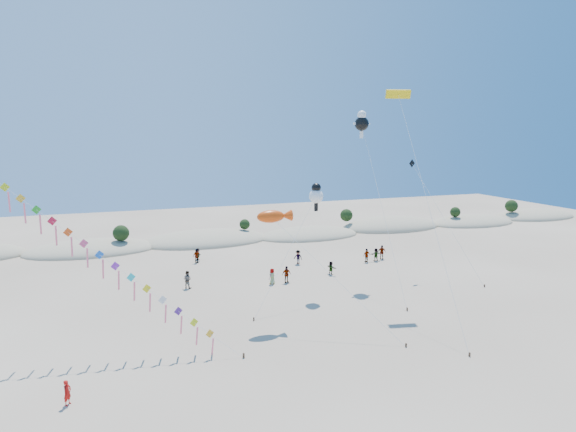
# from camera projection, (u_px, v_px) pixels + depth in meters

# --- Properties ---
(ground) EXTENTS (160.00, 160.00, 0.00)m
(ground) POSITION_uv_depth(u_px,v_px,m) (331.00, 392.00, 30.04)
(ground) COLOR gray
(ground) RESTS_ON ground
(dune_ridge) EXTENTS (145.30, 11.49, 5.57)m
(dune_ridge) POSITION_uv_depth(u_px,v_px,m) (213.00, 240.00, 72.36)
(dune_ridge) COLOR gray
(dune_ridge) RESTS_ON ground
(kite_train) EXTENTS (26.53, 12.95, 20.96)m
(kite_train) POSITION_uv_depth(u_px,v_px,m) (30.00, 206.00, 34.58)
(kite_train) COLOR #3F2D1E
(kite_train) RESTS_ON ground
(fish_kite) EXTENTS (9.13, 9.60, 9.56)m
(fish_kite) POSITION_uv_depth(u_px,v_px,m) (275.00, 216.00, 40.75)
(fish_kite) COLOR #3F2D1E
(fish_kite) RESTS_ON ground
(cartoon_kite_low) EXTENTS (8.94, 6.65, 11.12)m
(cartoon_kite_low) POSITION_uv_depth(u_px,v_px,m) (316.00, 195.00, 47.95)
(cartoon_kite_low) COLOR #3F2D1E
(cartoon_kite_low) RESTS_ON ground
(cartoon_kite_high) EXTENTS (2.46, 13.17, 18.47)m
(cartoon_kite_high) POSITION_uv_depth(u_px,v_px,m) (362.00, 122.00, 52.86)
(cartoon_kite_high) COLOR #3F2D1E
(cartoon_kite_high) RESTS_ON ground
(parafoil_kite) EXTENTS (3.93, 15.65, 20.15)m
(parafoil_kite) POSITION_uv_depth(u_px,v_px,m) (399.00, 98.00, 46.20)
(parafoil_kite) COLOR #3F2D1E
(parafoil_kite) RESTS_ON ground
(dark_kite) EXTENTS (4.44, 8.58, 13.08)m
(dark_kite) POSITION_uv_depth(u_px,v_px,m) (432.00, 198.00, 53.70)
(dark_kite) COLOR #3F2D1E
(dark_kite) RESTS_ON ground
(flyer_foreground) EXTENTS (0.61, 0.67, 1.55)m
(flyer_foreground) POSITION_uv_depth(u_px,v_px,m) (67.00, 393.00, 28.45)
(flyer_foreground) COLOR #BA120E
(flyer_foreground) RESTS_ON ground
(beachgoers) EXTENTS (26.40, 13.99, 1.84)m
(beachgoers) POSITION_uv_depth(u_px,v_px,m) (293.00, 262.00, 57.31)
(beachgoers) COLOR slate
(beachgoers) RESTS_ON ground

